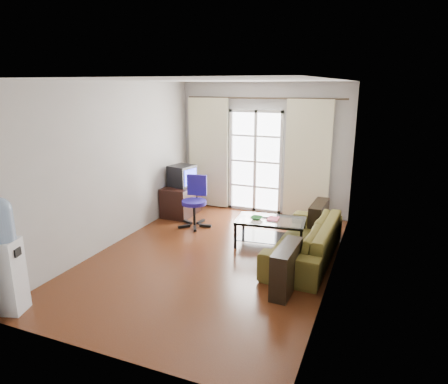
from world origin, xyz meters
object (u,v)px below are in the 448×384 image
(crt_tv, at_px, (181,176))
(task_chair, at_px, (195,212))
(water_cooler, at_px, (5,254))
(tv_stand, at_px, (181,200))
(coffee_table, at_px, (271,229))
(sofa, at_px, (305,240))

(crt_tv, relative_size, task_chair, 0.56)
(crt_tv, relative_size, water_cooler, 0.39)
(task_chair, height_order, water_cooler, water_cooler)
(tv_stand, distance_m, water_cooler, 4.08)
(tv_stand, distance_m, crt_tv, 0.52)
(coffee_table, relative_size, task_chair, 1.23)
(tv_stand, bearing_deg, coffee_table, -22.30)
(sofa, distance_m, tv_stand, 3.08)
(tv_stand, xyz_separation_m, water_cooler, (-0.11, -4.05, 0.44))
(coffee_table, distance_m, crt_tv, 2.44)
(crt_tv, bearing_deg, sofa, -11.95)
(sofa, relative_size, water_cooler, 1.52)
(sofa, xyz_separation_m, tv_stand, (-2.83, 1.22, -0.00))
(sofa, distance_m, task_chair, 2.35)
(sofa, xyz_separation_m, task_chair, (-2.25, 0.70, -0.03))
(tv_stand, xyz_separation_m, crt_tv, (0.00, 0.04, 0.52))
(sofa, height_order, tv_stand, sofa)
(crt_tv, bearing_deg, tv_stand, -81.49)
(coffee_table, bearing_deg, tv_stand, 157.52)
(coffee_table, xyz_separation_m, water_cooler, (-2.30, -3.15, 0.45))
(sofa, distance_m, crt_tv, 3.14)
(crt_tv, bearing_deg, water_cooler, -79.46)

